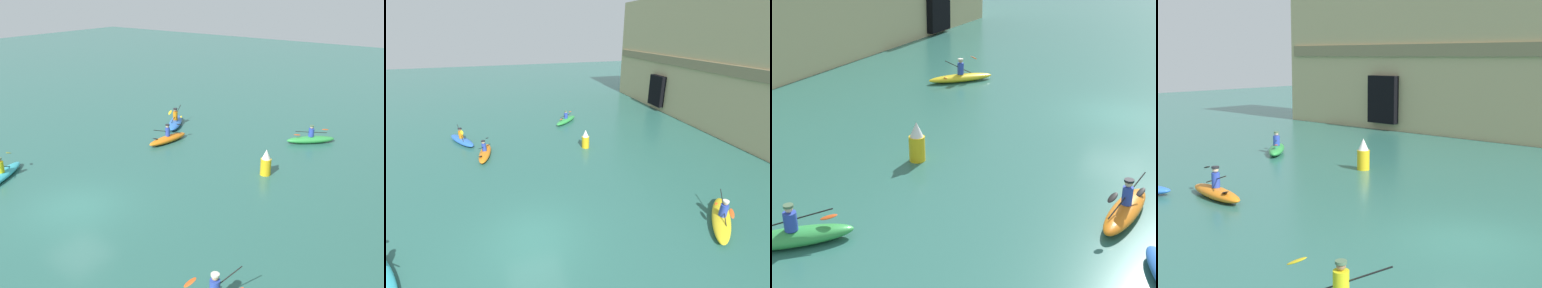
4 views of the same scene
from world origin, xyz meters
TOP-DOWN VIEW (x-y plane):
  - ground_plane at (0.00, 0.00)m, footprint 120.00×120.00m
  - kayak_yellow at (1.53, 8.26)m, footprint 3.02×2.87m
  - kayak_orange at (-8.76, -1.96)m, footprint 3.03×1.05m
  - kayak_green at (-13.83, 5.19)m, footprint 2.60×2.69m
  - kayak_blue at (-11.70, -3.68)m, footprint 3.28×2.38m
  - marker_buoy at (-7.99, 5.10)m, footprint 0.54×0.54m

SIDE VIEW (x-z plane):
  - ground_plane at x=0.00m, z-range 0.00..0.00m
  - kayak_yellow at x=1.53m, z-range -0.39..0.87m
  - kayak_blue at x=-11.70m, z-range -0.39..0.87m
  - kayak_orange at x=-8.76m, z-range -0.33..0.82m
  - kayak_green at x=-13.83m, z-range -0.31..0.82m
  - marker_buoy at x=-7.99m, z-range -0.05..1.33m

